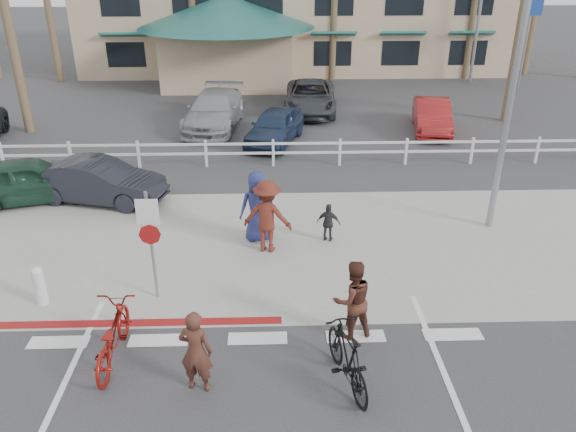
{
  "coord_description": "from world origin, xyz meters",
  "views": [
    {
      "loc": [
        0.33,
        -8.58,
        7.21
      ],
      "look_at": [
        0.7,
        3.22,
        1.5
      ],
      "focal_mm": 35.0,
      "sensor_mm": 36.0,
      "label": 1
    }
  ],
  "objects_px": {
    "bike_red": "(112,336)",
    "car_white_sedan": "(98,181)",
    "sign_post": "(151,241)",
    "car_red_compact": "(30,180)",
    "bike_black": "(347,357)"
  },
  "relations": [
    {
      "from": "bike_black",
      "to": "car_white_sedan",
      "type": "bearing_deg",
      "value": -64.94
    },
    {
      "from": "sign_post",
      "to": "bike_black",
      "type": "xyz_separation_m",
      "value": [
        3.94,
        -2.91,
        -0.86
      ]
    },
    {
      "from": "car_white_sedan",
      "to": "car_red_compact",
      "type": "bearing_deg",
      "value": 100.57
    },
    {
      "from": "car_red_compact",
      "to": "bike_red",
      "type": "bearing_deg",
      "value": -165.99
    },
    {
      "from": "bike_red",
      "to": "car_red_compact",
      "type": "relative_size",
      "value": 0.52
    },
    {
      "from": "sign_post",
      "to": "car_red_compact",
      "type": "height_order",
      "value": "sign_post"
    },
    {
      "from": "sign_post",
      "to": "bike_black",
      "type": "relative_size",
      "value": 1.48
    },
    {
      "from": "bike_black",
      "to": "car_white_sedan",
      "type": "distance_m",
      "value": 10.61
    },
    {
      "from": "bike_red",
      "to": "car_white_sedan",
      "type": "distance_m",
      "value": 7.84
    },
    {
      "from": "bike_red",
      "to": "bike_black",
      "type": "xyz_separation_m",
      "value": [
        4.37,
        -0.78,
        0.03
      ]
    },
    {
      "from": "sign_post",
      "to": "bike_red",
      "type": "height_order",
      "value": "sign_post"
    },
    {
      "from": "sign_post",
      "to": "bike_red",
      "type": "distance_m",
      "value": 2.36
    },
    {
      "from": "bike_black",
      "to": "car_red_compact",
      "type": "distance_m",
      "value": 12.14
    },
    {
      "from": "bike_black",
      "to": "car_red_compact",
      "type": "height_order",
      "value": "car_red_compact"
    },
    {
      "from": "car_white_sedan",
      "to": "car_red_compact",
      "type": "relative_size",
      "value": 0.99
    }
  ]
}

